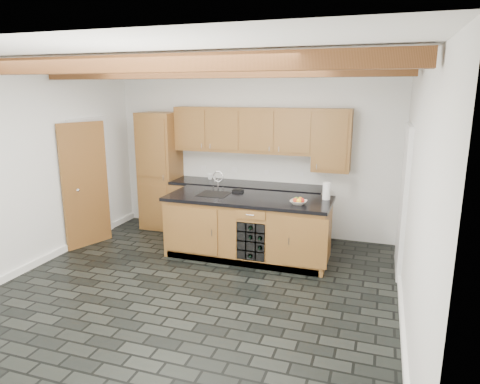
# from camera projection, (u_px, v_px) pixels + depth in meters

# --- Properties ---
(ground) EXTENTS (5.00, 5.00, 0.00)m
(ground) POSITION_uv_depth(u_px,v_px,m) (195.00, 289.00, 5.47)
(ground) COLOR black
(ground) RESTS_ON ground
(room_shell) EXTENTS (5.01, 5.00, 5.00)m
(room_shell) POSITION_uv_depth(u_px,v_px,m) (203.00, 164.00, 5.63)
(room_shell) COLOR white
(room_shell) RESTS_ON ground
(back_cabinetry) EXTENTS (3.65, 0.62, 2.20)m
(back_cabinetry) POSITION_uv_depth(u_px,v_px,m) (227.00, 179.00, 7.42)
(back_cabinetry) COLOR olive
(back_cabinetry) RESTS_ON ground
(island) EXTENTS (2.48, 0.96, 0.93)m
(island) POSITION_uv_depth(u_px,v_px,m) (248.00, 227.00, 6.45)
(island) COLOR olive
(island) RESTS_ON ground
(faucet) EXTENTS (0.45, 0.40, 0.34)m
(faucet) POSITION_uv_depth(u_px,v_px,m) (215.00, 192.00, 6.56)
(faucet) COLOR black
(faucet) RESTS_ON island
(kitchen_scale) EXTENTS (0.17, 0.11, 0.05)m
(kitchen_scale) POSITION_uv_depth(u_px,v_px,m) (238.00, 190.00, 6.67)
(kitchen_scale) COLOR black
(kitchen_scale) RESTS_ON island
(fruit_bowl) EXTENTS (0.25, 0.25, 0.06)m
(fruit_bowl) POSITION_uv_depth(u_px,v_px,m) (298.00, 202.00, 5.95)
(fruit_bowl) COLOR beige
(fruit_bowl) RESTS_ON island
(fruit_cluster) EXTENTS (0.16, 0.17, 0.07)m
(fruit_cluster) POSITION_uv_depth(u_px,v_px,m) (299.00, 200.00, 5.94)
(fruit_cluster) COLOR #AB2216
(fruit_cluster) RESTS_ON fruit_bowl
(paper_towel) EXTENTS (0.11, 0.11, 0.25)m
(paper_towel) POSITION_uv_depth(u_px,v_px,m) (326.00, 191.00, 6.19)
(paper_towel) COLOR white
(paper_towel) RESTS_ON island
(mug) EXTENTS (0.12, 0.12, 0.10)m
(mug) POSITION_uv_depth(u_px,v_px,m) (210.00, 177.00, 7.62)
(mug) COLOR white
(mug) RESTS_ON back_cabinetry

